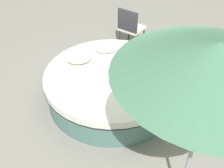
% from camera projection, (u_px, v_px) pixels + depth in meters
% --- Properties ---
extents(ground_plane, '(16.00, 16.00, 0.00)m').
position_uv_depth(ground_plane, '(112.00, 99.00, 5.58)').
color(ground_plane, gray).
extents(round_bed, '(2.51, 2.51, 0.61)m').
position_uv_depth(round_bed, '(112.00, 86.00, 5.39)').
color(round_bed, '#4C726B').
rests_on(round_bed, ground_plane).
extents(throw_pillow_0, '(0.42, 0.36, 0.15)m').
position_uv_depth(throw_pillow_0, '(136.00, 53.00, 5.61)').
color(throw_pillow_0, silver).
rests_on(throw_pillow_0, round_bed).
extents(throw_pillow_1, '(0.44, 0.30, 0.17)m').
position_uv_depth(throw_pillow_1, '(106.00, 48.00, 5.73)').
color(throw_pillow_1, white).
rests_on(throw_pillow_1, round_bed).
extents(throw_pillow_2, '(0.49, 0.38, 0.20)m').
position_uv_depth(throw_pillow_2, '(79.00, 57.00, 5.44)').
color(throw_pillow_2, beige).
rests_on(throw_pillow_2, round_bed).
extents(patio_chair, '(0.72, 0.72, 0.98)m').
position_uv_depth(patio_chair, '(130.00, 26.00, 6.81)').
color(patio_chair, '#333338').
rests_on(patio_chair, ground_plane).
extents(patio_umbrella, '(1.90, 1.90, 2.49)m').
position_uv_depth(patio_umbrella, '(216.00, 62.00, 2.50)').
color(patio_umbrella, '#262628').
rests_on(patio_umbrella, ground_plane).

